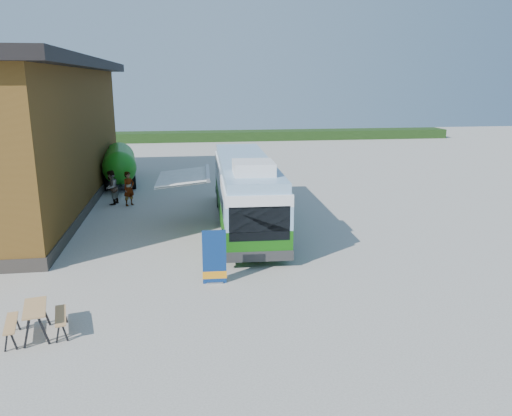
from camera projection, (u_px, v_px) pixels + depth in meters
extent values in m
plane|color=#BCB7AD|center=(234.00, 262.00, 18.15)|extent=(100.00, 100.00, 0.00)
cube|color=brown|center=(9.00, 139.00, 25.43)|extent=(8.00, 20.00, 7.00)
cube|color=black|center=(0.00, 63.00, 24.50)|extent=(9.60, 21.20, 0.50)
cube|color=#332D28|center=(17.00, 201.00, 26.24)|extent=(8.10, 20.10, 0.50)
cube|color=#264419|center=(272.00, 135.00, 55.56)|extent=(40.00, 3.00, 1.00)
cube|color=#207213|center=(245.00, 207.00, 22.68)|extent=(2.74, 11.38, 1.04)
cube|color=#87B0D3|center=(245.00, 186.00, 22.45)|extent=(2.74, 11.38, 0.85)
cube|color=black|center=(219.00, 185.00, 22.78)|extent=(0.36, 9.42, 0.66)
cube|color=black|center=(270.00, 184.00, 23.02)|extent=(0.36, 9.42, 0.66)
cube|color=white|center=(245.00, 172.00, 22.29)|extent=(2.74, 11.38, 0.42)
cube|color=#87B0D3|center=(245.00, 163.00, 22.19)|extent=(2.59, 11.18, 0.38)
cube|color=white|center=(253.00, 168.00, 18.64)|extent=(1.56, 1.75, 0.47)
cube|color=black|center=(260.00, 224.00, 17.07)|extent=(2.12, 0.13, 1.22)
cube|color=#2D2D2D|center=(259.00, 256.00, 17.41)|extent=(2.41, 0.28, 0.38)
cube|color=#2D2D2D|center=(237.00, 189.00, 28.14)|extent=(2.41, 0.28, 0.38)
cylinder|color=black|center=(227.00, 241.00, 19.04)|extent=(0.31, 0.95, 0.94)
cylinder|color=black|center=(281.00, 239.00, 19.26)|extent=(0.31, 0.95, 0.94)
cylinder|color=black|center=(220.00, 199.00, 25.84)|extent=(0.31, 0.95, 0.94)
cylinder|color=black|center=(260.00, 198.00, 26.06)|extent=(0.31, 0.95, 0.94)
cube|color=white|center=(183.00, 172.00, 21.76)|extent=(2.29, 3.56, 0.28)
cube|color=#A5A8AD|center=(208.00, 168.00, 21.83)|extent=(0.28, 3.79, 0.15)
cylinder|color=#A5A8AD|center=(182.00, 181.00, 20.40)|extent=(2.27, 0.13, 0.29)
cylinder|color=#A5A8AD|center=(184.00, 169.00, 23.18)|extent=(2.27, 0.13, 0.29)
cube|color=navy|center=(214.00, 257.00, 16.02)|extent=(0.77, 0.06, 1.81)
cube|color=orange|center=(215.00, 275.00, 16.18)|extent=(0.79, 0.06, 0.25)
cube|color=#A5A8AD|center=(215.00, 282.00, 16.24)|extent=(0.55, 0.20, 0.05)
cylinder|color=#A5A8AD|center=(214.00, 257.00, 16.04)|extent=(0.02, 0.02, 1.81)
cube|color=tan|center=(35.00, 308.00, 12.68)|extent=(0.80, 1.37, 0.04)
cube|color=tan|center=(11.00, 323.00, 12.56)|extent=(0.54, 1.31, 0.04)
cube|color=tan|center=(60.00, 315.00, 12.97)|extent=(0.54, 1.31, 0.04)
cube|color=black|center=(27.00, 333.00, 12.24)|extent=(0.06, 0.06, 0.79)
cube|color=black|center=(44.00, 330.00, 12.37)|extent=(0.06, 0.06, 0.79)
cube|color=black|center=(29.00, 315.00, 13.20)|extent=(0.06, 0.06, 0.79)
cube|color=black|center=(45.00, 312.00, 13.33)|extent=(0.06, 0.06, 0.79)
imported|color=#999999|center=(129.00, 189.00, 26.16)|extent=(0.77, 0.77, 1.81)
imported|color=#999999|center=(111.00, 188.00, 26.36)|extent=(0.90, 1.04, 1.83)
cylinder|color=#1A7D16|center=(119.00, 162.00, 31.09)|extent=(2.46, 4.55, 1.96)
sphere|color=#1A7D16|center=(119.00, 168.00, 29.06)|extent=(1.96, 1.96, 1.96)
sphere|color=#1A7D16|center=(119.00, 157.00, 33.13)|extent=(1.96, 1.96, 1.96)
cube|color=black|center=(120.00, 176.00, 31.31)|extent=(1.84, 4.69, 0.22)
cube|color=black|center=(120.00, 186.00, 28.67)|extent=(0.28, 1.31, 0.11)
cylinder|color=black|center=(107.00, 183.00, 29.94)|extent=(0.37, 0.90, 0.87)
cylinder|color=black|center=(133.00, 182.00, 30.32)|extent=(0.37, 0.90, 0.87)
cylinder|color=black|center=(108.00, 175.00, 32.38)|extent=(0.37, 0.90, 0.87)
cylinder|color=black|center=(132.00, 174.00, 32.76)|extent=(0.37, 0.90, 0.87)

